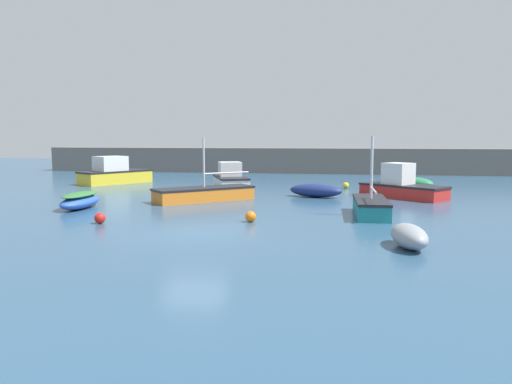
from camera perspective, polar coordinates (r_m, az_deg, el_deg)
The scene contains 14 objects.
ground_plane at distance 19.41m, azimuth -7.06°, elevation -4.93°, with size 120.00×120.00×0.20m, color #2D5170.
harbor_breakwater at distance 51.52m, azimuth 3.28°, elevation 3.65°, with size 49.97×3.52×2.52m, color #66605B.
cabin_cruiser_white at distance 40.84m, azimuth -15.91°, elevation 2.06°, with size 4.87×5.94×2.16m.
motorboat_with_cabin at distance 31.42m, azimuth 16.32°, elevation 0.62°, with size 5.24×4.78×2.09m.
sailboat_short_mast at distance 28.84m, azimuth -5.94°, elevation -0.20°, with size 5.57×5.17×3.65m.
rowboat_white_midwater at distance 37.13m, azimuth 17.75°, elevation 0.99°, with size 3.05×3.02×0.82m.
sailboat_twin_hulled at distance 23.89m, azimuth 12.98°, elevation -1.65°, with size 1.56×4.61×3.72m.
rowboat_with_red_cover at distance 27.23m, azimuth -19.47°, elevation -0.90°, with size 1.48×3.52×0.84m.
fishing_dinghy_green at distance 17.37m, azimuth 17.09°, elevation -4.84°, with size 1.40×2.50×0.79m.
open_tender_yellow at distance 30.67m, azimuth 6.82°, elevation 0.17°, with size 3.53×2.15×0.81m.
motorboat_grey_hull at distance 35.61m, azimuth -2.93°, elevation 1.47°, with size 3.51×4.97×1.88m.
mooring_buoy_orange at distance 21.59m, azimuth -0.61°, elevation -2.83°, with size 0.48×0.48×0.48m, color orange.
mooring_buoy_red at distance 22.21m, azimuth -17.41°, elevation -2.87°, with size 0.47×0.47×0.47m, color red.
mooring_buoy_yellow at distance 36.13m, azimuth 10.24°, elevation 0.75°, with size 0.44×0.44×0.44m, color yellow.
Camera 1 is at (5.40, -18.26, 3.68)m, focal length 35.00 mm.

